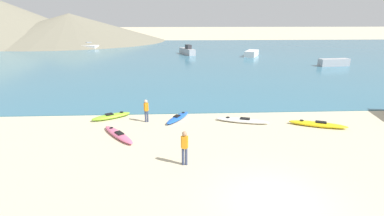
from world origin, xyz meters
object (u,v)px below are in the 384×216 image
Objects in this scene: moored_boat_2 at (187,51)px; kayak_on_sand_4 at (178,118)px; kayak_on_sand_0 at (318,124)px; kayak_on_sand_2 at (118,134)px; moored_boat_4 at (87,47)px; person_near_foreground at (185,146)px; moored_boat_3 at (88,46)px; moored_boat_0 at (252,53)px; person_near_waterline at (146,109)px; moored_boat_1 at (334,62)px; kayak_on_sand_3 at (111,116)px; kayak_on_sand_1 at (242,120)px.

kayak_on_sand_4 is at bearing -93.20° from moored_boat_2.
kayak_on_sand_2 is (-12.42, -1.03, -0.02)m from kayak_on_sand_0.
moored_boat_2 reaches higher than moored_boat_4.
person_near_foreground is 0.35× the size of moored_boat_3.
kayak_on_sand_2 is 39.59m from moored_boat_0.
person_near_waterline is at bearing 172.47° from kayak_on_sand_0.
kayak_on_sand_0 is 59.73m from moored_boat_3.
moored_boat_0 is 14.42m from moored_boat_1.
kayak_on_sand_0 is 1.28× the size of kayak_on_sand_4.
kayak_on_sand_1 is at bearing -8.25° from kayak_on_sand_3.
moored_boat_1 is at bearing 38.46° from kayak_on_sand_3.
kayak_on_sand_4 is 54.26m from moored_boat_3.
kayak_on_sand_2 is at bearing -140.78° from kayak_on_sand_4.
moored_boat_3 is (-28.86, 52.29, 0.35)m from kayak_on_sand_0.
moored_boat_2 is (5.54, 39.11, 0.56)m from kayak_on_sand_2.
kayak_on_sand_1 is 8.05m from kayak_on_sand_2.
moored_boat_4 reaches higher than kayak_on_sand_0.
moored_boat_1 is 24.81m from moored_boat_2.
moored_boat_2 is (-20.12, 14.52, 0.13)m from moored_boat_1.
moored_boat_1 is at bearing -35.82° from moored_boat_2.
kayak_on_sand_0 is at bearing -60.32° from moored_boat_4.
kayak_on_sand_4 is 0.56× the size of moored_boat_2.
moored_boat_1 is at bearing -51.60° from moored_boat_0.
kayak_on_sand_0 reaches higher than kayak_on_sand_1.
person_near_foreground reaches higher than kayak_on_sand_3.
kayak_on_sand_0 is 1.00× the size of kayak_on_sand_1.
moored_boat_4 is (-28.52, 50.05, 0.27)m from kayak_on_sand_0.
moored_boat_2 is at bearing 93.47° from kayak_on_sand_1.
kayak_on_sand_4 is 0.63× the size of moored_boat_1.
person_near_foreground is 35.75m from moored_boat_1.
person_near_foreground is (0.27, -6.55, 0.83)m from kayak_on_sand_4.
kayak_on_sand_0 is at bearing -79.75° from moored_boat_2.
kayak_on_sand_1 is 1.30× the size of kayak_on_sand_3.
person_near_waterline is (2.51, -0.87, 0.73)m from kayak_on_sand_3.
kayak_on_sand_0 is 12.47m from kayak_on_sand_2.
kayak_on_sand_4 is at bearing -67.87° from moored_boat_4.
kayak_on_sand_1 is at bearing 55.20° from person_near_foreground.
kayak_on_sand_2 is 0.66× the size of moored_boat_3.
kayak_on_sand_1 is 1.28× the size of kayak_on_sand_4.
kayak_on_sand_1 is 2.08× the size of person_near_foreground.
moored_boat_2 reaches higher than kayak_on_sand_1.
moored_boat_4 reaches higher than kayak_on_sand_2.
kayak_on_sand_1 is 0.81× the size of moored_boat_1.
moored_boat_1 is 50.96m from moored_boat_3.
person_near_foreground is 0.36× the size of moored_boat_0.
person_near_waterline is at bearing 110.86° from person_near_foreground.
moored_boat_3 is at bearing 109.53° from person_near_foreground.
kayak_on_sand_4 is (4.59, -0.49, -0.02)m from kayak_on_sand_3.
kayak_on_sand_2 is at bearing 135.71° from person_near_foreground.
moored_boat_3 is at bearing 107.08° from kayak_on_sand_3.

